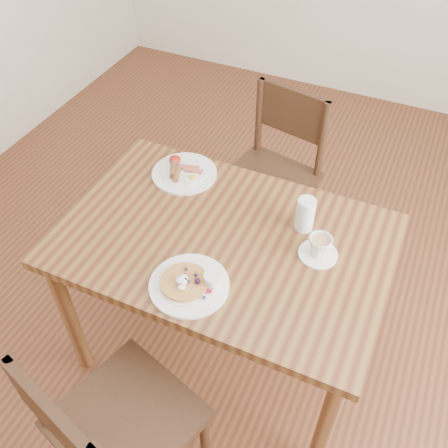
% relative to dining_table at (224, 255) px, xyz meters
% --- Properties ---
extents(ground, '(5.00, 5.00, 0.00)m').
position_rel_dining_table_xyz_m(ground, '(0.00, 0.00, -0.65)').
color(ground, '#522A17').
rests_on(ground, ground).
extents(dining_table, '(1.20, 0.80, 0.75)m').
position_rel_dining_table_xyz_m(dining_table, '(0.00, 0.00, 0.00)').
color(dining_table, brown).
rests_on(dining_table, ground).
extents(chair_near, '(0.52, 0.52, 0.88)m').
position_rel_dining_table_xyz_m(chair_near, '(-0.08, -0.68, -0.16)').
color(chair_near, '#362513').
rests_on(chair_near, ground).
extents(chair_far, '(0.50, 0.50, 0.88)m').
position_rel_dining_table_xyz_m(chair_far, '(-0.07, 0.75, -0.16)').
color(chair_far, '#362513').
rests_on(chair_far, ground).
extents(pancake_plate, '(0.27, 0.27, 0.06)m').
position_rel_dining_table_xyz_m(pancake_plate, '(-0.01, -0.25, 0.11)').
color(pancake_plate, white).
rests_on(pancake_plate, dining_table).
extents(breakfast_plate, '(0.27, 0.27, 0.04)m').
position_rel_dining_table_xyz_m(breakfast_plate, '(-0.30, 0.26, 0.11)').
color(breakfast_plate, white).
rests_on(breakfast_plate, dining_table).
extents(teacup_saucer, '(0.14, 0.14, 0.09)m').
position_rel_dining_table_xyz_m(teacup_saucer, '(0.34, 0.06, 0.14)').
color(teacup_saucer, white).
rests_on(teacup_saucer, dining_table).
extents(water_glass, '(0.07, 0.07, 0.13)m').
position_rel_dining_table_xyz_m(water_glass, '(0.25, 0.17, 0.17)').
color(water_glass, silver).
rests_on(water_glass, dining_table).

